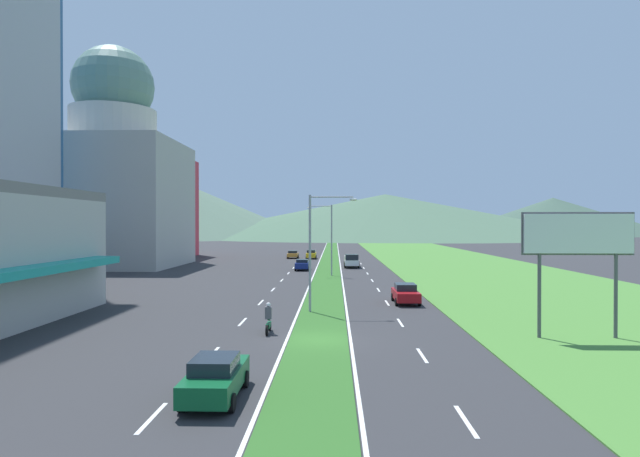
# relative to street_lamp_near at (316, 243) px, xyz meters

# --- Properties ---
(ground_plane) EXTENTS (600.00, 600.00, 0.00)m
(ground_plane) POSITION_rel_street_lamp_near_xyz_m (0.47, -9.13, -4.96)
(ground_plane) COLOR #2D2D30
(grass_median) EXTENTS (3.20, 240.00, 0.06)m
(grass_median) POSITION_rel_street_lamp_near_xyz_m (0.47, 50.87, -4.93)
(grass_median) COLOR #2D6023
(grass_median) RESTS_ON ground_plane
(grass_verge_right) EXTENTS (24.00, 240.00, 0.06)m
(grass_verge_right) POSITION_rel_street_lamp_near_xyz_m (21.07, 50.87, -4.93)
(grass_verge_right) COLOR #477F33
(grass_verge_right) RESTS_ON ground_plane
(lane_dash_left_1) EXTENTS (0.16, 2.80, 0.01)m
(lane_dash_left_1) POSITION_rel_street_lamp_near_xyz_m (-4.63, -20.69, -4.96)
(lane_dash_left_1) COLOR silver
(lane_dash_left_1) RESTS_ON ground_plane
(lane_dash_left_2) EXTENTS (0.16, 2.80, 0.01)m
(lane_dash_left_2) POSITION_rel_street_lamp_near_xyz_m (-4.63, -12.25, -4.96)
(lane_dash_left_2) COLOR silver
(lane_dash_left_2) RESTS_ON ground_plane
(lane_dash_left_3) EXTENTS (0.16, 2.80, 0.01)m
(lane_dash_left_3) POSITION_rel_street_lamp_near_xyz_m (-4.63, -3.82, -4.96)
(lane_dash_left_3) COLOR silver
(lane_dash_left_3) RESTS_ON ground_plane
(lane_dash_left_4) EXTENTS (0.16, 2.80, 0.01)m
(lane_dash_left_4) POSITION_rel_street_lamp_near_xyz_m (-4.63, 4.62, -4.96)
(lane_dash_left_4) COLOR silver
(lane_dash_left_4) RESTS_ON ground_plane
(lane_dash_left_5) EXTENTS (0.16, 2.80, 0.01)m
(lane_dash_left_5) POSITION_rel_street_lamp_near_xyz_m (-4.63, 13.05, -4.96)
(lane_dash_left_5) COLOR silver
(lane_dash_left_5) RESTS_ON ground_plane
(lane_dash_left_6) EXTENTS (0.16, 2.80, 0.01)m
(lane_dash_left_6) POSITION_rel_street_lamp_near_xyz_m (-4.63, 21.49, -4.96)
(lane_dash_left_6) COLOR silver
(lane_dash_left_6) RESTS_ON ground_plane
(lane_dash_left_7) EXTENTS (0.16, 2.80, 0.01)m
(lane_dash_left_7) POSITION_rel_street_lamp_near_xyz_m (-4.63, 29.93, -4.96)
(lane_dash_left_7) COLOR silver
(lane_dash_left_7) RESTS_ON ground_plane
(lane_dash_left_8) EXTENTS (0.16, 2.80, 0.01)m
(lane_dash_left_8) POSITION_rel_street_lamp_near_xyz_m (-4.63, 38.36, -4.96)
(lane_dash_left_8) COLOR silver
(lane_dash_left_8) RESTS_ON ground_plane
(lane_dash_left_9) EXTENTS (0.16, 2.80, 0.01)m
(lane_dash_left_9) POSITION_rel_street_lamp_near_xyz_m (-4.63, 46.80, -4.96)
(lane_dash_left_9) COLOR silver
(lane_dash_left_9) RESTS_ON ground_plane
(lane_dash_left_10) EXTENTS (0.16, 2.80, 0.01)m
(lane_dash_left_10) POSITION_rel_street_lamp_near_xyz_m (-4.63, 55.23, -4.96)
(lane_dash_left_10) COLOR silver
(lane_dash_left_10) RESTS_ON ground_plane
(lane_dash_right_1) EXTENTS (0.16, 2.80, 0.01)m
(lane_dash_right_1) POSITION_rel_street_lamp_near_xyz_m (5.57, -20.69, -4.96)
(lane_dash_right_1) COLOR silver
(lane_dash_right_1) RESTS_ON ground_plane
(lane_dash_right_2) EXTENTS (0.16, 2.80, 0.01)m
(lane_dash_right_2) POSITION_rel_street_lamp_near_xyz_m (5.57, -12.25, -4.96)
(lane_dash_right_2) COLOR silver
(lane_dash_right_2) RESTS_ON ground_plane
(lane_dash_right_3) EXTENTS (0.16, 2.80, 0.01)m
(lane_dash_right_3) POSITION_rel_street_lamp_near_xyz_m (5.57, -3.82, -4.96)
(lane_dash_right_3) COLOR silver
(lane_dash_right_3) RESTS_ON ground_plane
(lane_dash_right_4) EXTENTS (0.16, 2.80, 0.01)m
(lane_dash_right_4) POSITION_rel_street_lamp_near_xyz_m (5.57, 4.62, -4.96)
(lane_dash_right_4) COLOR silver
(lane_dash_right_4) RESTS_ON ground_plane
(lane_dash_right_5) EXTENTS (0.16, 2.80, 0.01)m
(lane_dash_right_5) POSITION_rel_street_lamp_near_xyz_m (5.57, 13.05, -4.96)
(lane_dash_right_5) COLOR silver
(lane_dash_right_5) RESTS_ON ground_plane
(lane_dash_right_6) EXTENTS (0.16, 2.80, 0.01)m
(lane_dash_right_6) POSITION_rel_street_lamp_near_xyz_m (5.57, 21.49, -4.96)
(lane_dash_right_6) COLOR silver
(lane_dash_right_6) RESTS_ON ground_plane
(lane_dash_right_7) EXTENTS (0.16, 2.80, 0.01)m
(lane_dash_right_7) POSITION_rel_street_lamp_near_xyz_m (5.57, 29.93, -4.96)
(lane_dash_right_7) COLOR silver
(lane_dash_right_7) RESTS_ON ground_plane
(lane_dash_right_8) EXTENTS (0.16, 2.80, 0.01)m
(lane_dash_right_8) POSITION_rel_street_lamp_near_xyz_m (5.57, 38.36, -4.96)
(lane_dash_right_8) COLOR silver
(lane_dash_right_8) RESTS_ON ground_plane
(lane_dash_right_9) EXTENTS (0.16, 2.80, 0.01)m
(lane_dash_right_9) POSITION_rel_street_lamp_near_xyz_m (5.57, 46.80, -4.96)
(lane_dash_right_9) COLOR silver
(lane_dash_right_9) RESTS_ON ground_plane
(lane_dash_right_10) EXTENTS (0.16, 2.80, 0.01)m
(lane_dash_right_10) POSITION_rel_street_lamp_near_xyz_m (5.57, 55.23, -4.96)
(lane_dash_right_10) COLOR silver
(lane_dash_right_10) RESTS_ON ground_plane
(edge_line_median_left) EXTENTS (0.16, 240.00, 0.01)m
(edge_line_median_left) POSITION_rel_street_lamp_near_xyz_m (-1.28, 50.87, -4.96)
(edge_line_median_left) COLOR silver
(edge_line_median_left) RESTS_ON ground_plane
(edge_line_median_right) EXTENTS (0.16, 240.00, 0.01)m
(edge_line_median_right) POSITION_rel_street_lamp_near_xyz_m (2.22, 50.87, -4.96)
(edge_line_median_right) COLOR silver
(edge_line_median_right) RESTS_ON ground_plane
(domed_building) EXTENTS (19.67, 19.67, 33.26)m
(domed_building) POSITION_rel_street_lamp_near_xyz_m (-32.17, 41.00, 8.55)
(domed_building) COLOR #B7B2A8
(domed_building) RESTS_ON ground_plane
(midrise_colored) EXTENTS (13.70, 13.70, 19.06)m
(midrise_colored) POSITION_rel_street_lamp_near_xyz_m (-33.52, 63.00, 4.57)
(midrise_colored) COLOR #D83847
(midrise_colored) RESTS_ON ground_plane
(hill_far_left) EXTENTS (209.47, 209.47, 44.10)m
(hill_far_left) POSITION_rel_street_lamp_near_xyz_m (-116.40, 233.95, 17.08)
(hill_far_left) COLOR #516B56
(hill_far_left) RESTS_ON ground_plane
(hill_far_center) EXTENTS (225.02, 225.02, 22.60)m
(hill_far_center) POSITION_rel_street_lamp_near_xyz_m (28.75, 247.54, 6.33)
(hill_far_center) COLOR #47664C
(hill_far_center) RESTS_ON ground_plane
(hill_far_right) EXTENTS (128.66, 128.66, 22.34)m
(hill_far_right) POSITION_rel_street_lamp_near_xyz_m (133.09, 282.76, 6.20)
(hill_far_right) COLOR #3D5647
(hill_far_right) RESTS_ON ground_plane
(street_lamp_near) EXTENTS (3.48, 0.28, 8.45)m
(street_lamp_near) POSITION_rel_street_lamp_near_xyz_m (0.00, 0.00, 0.00)
(street_lamp_near) COLOR #99999E
(street_lamp_near) RESTS_ON ground_plane
(street_lamp_mid) EXTENTS (3.09, 0.41, 8.72)m
(street_lamp_mid) POSITION_rel_street_lamp_near_xyz_m (0.61, 26.49, 0.10)
(street_lamp_mid) COLOR #99999E
(street_lamp_mid) RESTS_ON ground_plane
(billboard_roadside) EXTENTS (6.16, 0.28, 7.02)m
(billboard_roadside) POSITION_rel_street_lamp_near_xyz_m (14.77, -8.34, 0.50)
(billboard_roadside) COLOR #4C4C51
(billboard_roadside) RESTS_ON ground_plane
(car_0) EXTENTS (1.87, 4.47, 1.63)m
(car_0) POSITION_rel_street_lamp_near_xyz_m (-2.97, 58.56, -4.15)
(car_0) COLOR yellow
(car_0) RESTS_ON ground_plane
(car_1) EXTENTS (2.03, 4.04, 1.43)m
(car_1) POSITION_rel_street_lamp_near_xyz_m (-6.43, 59.70, -4.23)
(car_1) COLOR #C6842D
(car_1) RESTS_ON ground_plane
(car_2) EXTENTS (1.96, 4.09, 1.51)m
(car_2) POSITION_rel_street_lamp_near_xyz_m (-3.11, 34.51, -4.18)
(car_2) COLOR navy
(car_2) RESTS_ON ground_plane
(car_3) EXTENTS (1.98, 4.42, 1.56)m
(car_3) POSITION_rel_street_lamp_near_xyz_m (7.03, 4.57, -4.18)
(car_3) COLOR maroon
(car_3) RESTS_ON ground_plane
(car_4) EXTENTS (1.90, 4.40, 1.57)m
(car_4) POSITION_rel_street_lamp_near_xyz_m (-2.98, -18.78, -4.17)
(car_4) COLOR #0C5128
(car_4) RESTS_ON ground_plane
(pickup_truck_0) EXTENTS (2.18, 5.40, 2.00)m
(pickup_truck_0) POSITION_rel_street_lamp_near_xyz_m (3.81, 39.16, -3.98)
(pickup_truck_0) COLOR silver
(pickup_truck_0) RESTS_ON ground_plane
(motorcycle_rider) EXTENTS (0.36, 2.00, 1.80)m
(motorcycle_rider) POSITION_rel_street_lamp_near_xyz_m (-2.50, -7.32, -4.22)
(motorcycle_rider) COLOR black
(motorcycle_rider) RESTS_ON ground_plane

